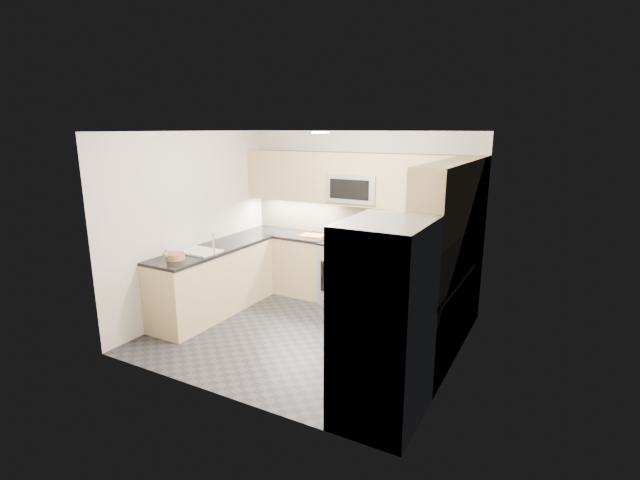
% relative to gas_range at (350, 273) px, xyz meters
% --- Properties ---
extents(floor, '(3.60, 3.20, 0.00)m').
position_rel_gas_range_xyz_m(floor, '(0.00, -1.28, -0.46)').
color(floor, black).
rests_on(floor, ground).
extents(ceiling, '(3.60, 3.20, 0.02)m').
position_rel_gas_range_xyz_m(ceiling, '(0.00, -1.28, 2.04)').
color(ceiling, beige).
rests_on(ceiling, wall_back).
extents(wall_back, '(3.60, 0.02, 2.50)m').
position_rel_gas_range_xyz_m(wall_back, '(0.00, 0.32, 0.79)').
color(wall_back, beige).
rests_on(wall_back, floor).
extents(wall_front, '(3.60, 0.02, 2.50)m').
position_rel_gas_range_xyz_m(wall_front, '(0.00, -2.88, 0.79)').
color(wall_front, beige).
rests_on(wall_front, floor).
extents(wall_left, '(0.02, 3.20, 2.50)m').
position_rel_gas_range_xyz_m(wall_left, '(-1.80, -1.28, 0.79)').
color(wall_left, beige).
rests_on(wall_left, floor).
extents(wall_right, '(0.02, 3.20, 2.50)m').
position_rel_gas_range_xyz_m(wall_right, '(1.80, -1.28, 0.79)').
color(wall_right, beige).
rests_on(wall_right, floor).
extents(base_cab_back_left, '(1.42, 0.60, 0.90)m').
position_rel_gas_range_xyz_m(base_cab_back_left, '(-1.09, 0.02, -0.01)').
color(base_cab_back_left, tan).
rests_on(base_cab_back_left, floor).
extents(base_cab_back_right, '(1.42, 0.60, 0.90)m').
position_rel_gas_range_xyz_m(base_cab_back_right, '(1.09, 0.02, -0.01)').
color(base_cab_back_right, tan).
rests_on(base_cab_back_right, floor).
extents(base_cab_right, '(0.60, 1.70, 0.90)m').
position_rel_gas_range_xyz_m(base_cab_right, '(1.50, -1.12, -0.01)').
color(base_cab_right, tan).
rests_on(base_cab_right, floor).
extents(base_cab_peninsula, '(0.60, 2.00, 0.90)m').
position_rel_gas_range_xyz_m(base_cab_peninsula, '(-1.50, -1.28, -0.01)').
color(base_cab_peninsula, tan).
rests_on(base_cab_peninsula, floor).
extents(countertop_back_left, '(1.42, 0.63, 0.04)m').
position_rel_gas_range_xyz_m(countertop_back_left, '(-1.09, 0.02, 0.47)').
color(countertop_back_left, black).
rests_on(countertop_back_left, base_cab_back_left).
extents(countertop_back_right, '(1.42, 0.63, 0.04)m').
position_rel_gas_range_xyz_m(countertop_back_right, '(1.09, 0.02, 0.47)').
color(countertop_back_right, black).
rests_on(countertop_back_right, base_cab_back_right).
extents(countertop_right, '(0.63, 1.70, 0.04)m').
position_rel_gas_range_xyz_m(countertop_right, '(1.50, -1.12, 0.47)').
color(countertop_right, black).
rests_on(countertop_right, base_cab_right).
extents(countertop_peninsula, '(0.63, 2.00, 0.04)m').
position_rel_gas_range_xyz_m(countertop_peninsula, '(-1.50, -1.28, 0.47)').
color(countertop_peninsula, black).
rests_on(countertop_peninsula, base_cab_peninsula).
extents(upper_cab_back, '(3.60, 0.35, 0.75)m').
position_rel_gas_range_xyz_m(upper_cab_back, '(0.00, 0.15, 1.37)').
color(upper_cab_back, tan).
rests_on(upper_cab_back, wall_back).
extents(upper_cab_right, '(0.35, 1.95, 0.75)m').
position_rel_gas_range_xyz_m(upper_cab_right, '(1.62, -1.00, 1.37)').
color(upper_cab_right, tan).
rests_on(upper_cab_right, wall_right).
extents(backsplash_back, '(3.60, 0.01, 0.51)m').
position_rel_gas_range_xyz_m(backsplash_back, '(0.00, 0.32, 0.74)').
color(backsplash_back, tan).
rests_on(backsplash_back, wall_back).
extents(backsplash_right, '(0.01, 2.30, 0.51)m').
position_rel_gas_range_xyz_m(backsplash_right, '(1.80, -0.82, 0.74)').
color(backsplash_right, tan).
rests_on(backsplash_right, wall_right).
extents(gas_range, '(0.76, 0.65, 0.91)m').
position_rel_gas_range_xyz_m(gas_range, '(0.00, 0.00, 0.00)').
color(gas_range, '#A8ABB0').
rests_on(gas_range, floor).
extents(range_cooktop, '(0.76, 0.65, 0.03)m').
position_rel_gas_range_xyz_m(range_cooktop, '(0.00, 0.00, 0.46)').
color(range_cooktop, black).
rests_on(range_cooktop, gas_range).
extents(oven_door_glass, '(0.62, 0.02, 0.45)m').
position_rel_gas_range_xyz_m(oven_door_glass, '(0.00, -0.33, -0.01)').
color(oven_door_glass, black).
rests_on(oven_door_glass, gas_range).
extents(oven_handle, '(0.60, 0.02, 0.02)m').
position_rel_gas_range_xyz_m(oven_handle, '(0.00, -0.35, 0.26)').
color(oven_handle, '#B2B5BA').
rests_on(oven_handle, gas_range).
extents(microwave, '(0.76, 0.40, 0.40)m').
position_rel_gas_range_xyz_m(microwave, '(0.00, 0.12, 1.24)').
color(microwave, '#A6A7AE').
rests_on(microwave, upper_cab_back).
extents(microwave_door, '(0.60, 0.01, 0.28)m').
position_rel_gas_range_xyz_m(microwave_door, '(0.00, -0.08, 1.24)').
color(microwave_door, black).
rests_on(microwave_door, microwave).
extents(refrigerator, '(0.70, 0.90, 1.80)m').
position_rel_gas_range_xyz_m(refrigerator, '(1.45, -2.43, 0.45)').
color(refrigerator, '#ADB1B5').
rests_on(refrigerator, floor).
extents(fridge_handle_left, '(0.02, 0.02, 1.20)m').
position_rel_gas_range_xyz_m(fridge_handle_left, '(1.08, -2.61, 0.49)').
color(fridge_handle_left, '#B2B5BA').
rests_on(fridge_handle_left, refrigerator).
extents(fridge_handle_right, '(0.02, 0.02, 1.20)m').
position_rel_gas_range_xyz_m(fridge_handle_right, '(1.08, -2.25, 0.49)').
color(fridge_handle_right, '#B2B5BA').
rests_on(fridge_handle_right, refrigerator).
extents(sink_basin, '(0.52, 0.38, 0.16)m').
position_rel_gas_range_xyz_m(sink_basin, '(-1.50, -1.53, 0.42)').
color(sink_basin, white).
rests_on(sink_basin, base_cab_peninsula).
extents(faucet, '(0.03, 0.03, 0.28)m').
position_rel_gas_range_xyz_m(faucet, '(-1.24, -1.53, 0.62)').
color(faucet, silver).
rests_on(faucet, countertop_peninsula).
extents(utensil_bowl, '(0.26, 0.26, 0.14)m').
position_rel_gas_range_xyz_m(utensil_bowl, '(1.30, -0.04, 0.56)').
color(utensil_bowl, green).
rests_on(utensil_bowl, countertop_back_right).
extents(cutting_board, '(0.38, 0.28, 0.01)m').
position_rel_gas_range_xyz_m(cutting_board, '(-0.64, 0.03, 0.49)').
color(cutting_board, '#D95B14').
rests_on(cutting_board, countertop_back_left).
extents(fruit_basket, '(0.27, 0.27, 0.08)m').
position_rel_gas_range_xyz_m(fruit_basket, '(-1.50, -1.94, 0.53)').
color(fruit_basket, '#A47A4C').
rests_on(fruit_basket, countertop_peninsula).
extents(fruit_apple, '(0.06, 0.06, 0.06)m').
position_rel_gas_range_xyz_m(fruit_apple, '(-1.53, -2.05, 0.60)').
color(fruit_apple, '#B63414').
rests_on(fruit_apple, fruit_basket).
extents(fruit_pear, '(0.07, 0.07, 0.07)m').
position_rel_gas_range_xyz_m(fruit_pear, '(-1.46, -2.13, 0.60)').
color(fruit_pear, green).
rests_on(fruit_pear, fruit_basket).
extents(dish_towel_check, '(0.17, 0.05, 0.32)m').
position_rel_gas_range_xyz_m(dish_towel_check, '(-0.16, -0.37, 0.10)').
color(dish_towel_check, white).
rests_on(dish_towel_check, oven_handle).
extents(dish_towel_blue, '(0.16, 0.03, 0.30)m').
position_rel_gas_range_xyz_m(dish_towel_blue, '(0.08, -0.37, 0.10)').
color(dish_towel_blue, navy).
rests_on(dish_towel_blue, oven_handle).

